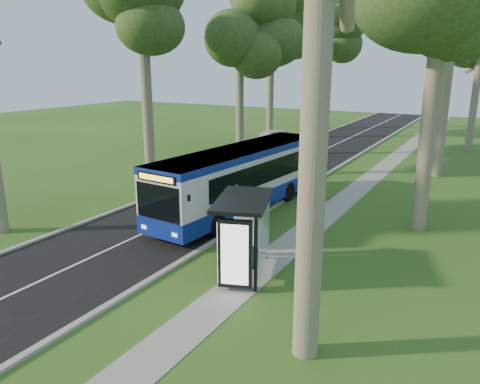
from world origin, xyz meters
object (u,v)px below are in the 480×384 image
at_px(car_white, 270,138).
at_px(car_silver, 277,138).
at_px(bus, 242,179).
at_px(litter_bin, 249,237).
at_px(bus_shelter, 240,225).
at_px(bus_stop_sign, 236,206).

xyz_separation_m(car_white, car_silver, (0.14, 1.27, -0.10)).
xyz_separation_m(bus, litter_bin, (2.86, -4.53, -1.27)).
distance_m(bus, bus_shelter, 8.27).
bearing_deg(car_silver, bus, -78.24).
relative_size(bus_stop_sign, car_white, 0.57).
bearing_deg(litter_bin, car_white, 113.79).
xyz_separation_m(litter_bin, car_white, (-10.27, 23.30, 0.30)).
bearing_deg(bus_stop_sign, bus, 106.81).
relative_size(litter_bin, car_white, 0.21).
bearing_deg(bus_shelter, bus, 99.82).
distance_m(bus_stop_sign, car_white, 24.75).
bearing_deg(bus, car_white, 116.51).
distance_m(car_white, car_silver, 1.28).
bearing_deg(car_white, litter_bin, -44.46).
relative_size(bus, car_white, 2.81).
height_order(bus_stop_sign, bus_shelter, bus_shelter).
xyz_separation_m(bus_stop_sign, car_white, (-9.42, 22.88, -0.83)).
relative_size(bus_stop_sign, bus_shelter, 0.68).
bearing_deg(car_silver, litter_bin, -75.78).
relative_size(bus, car_silver, 3.11).
bearing_deg(bus_shelter, litter_bin, 93.23).
relative_size(bus_shelter, car_white, 0.83).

